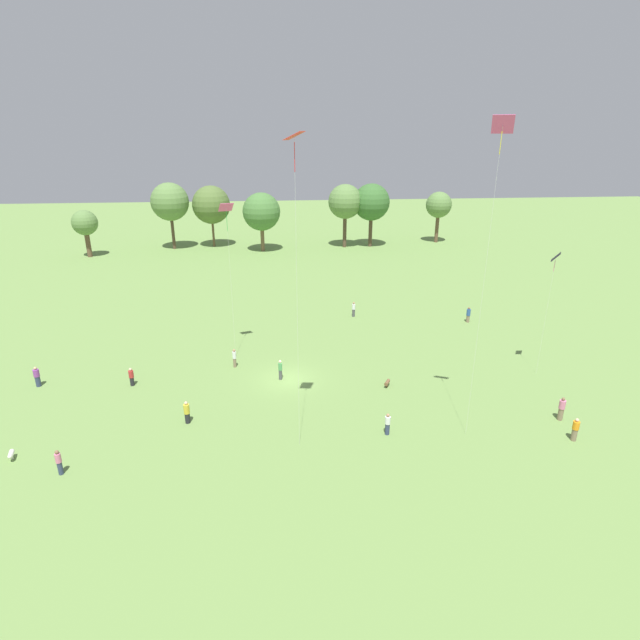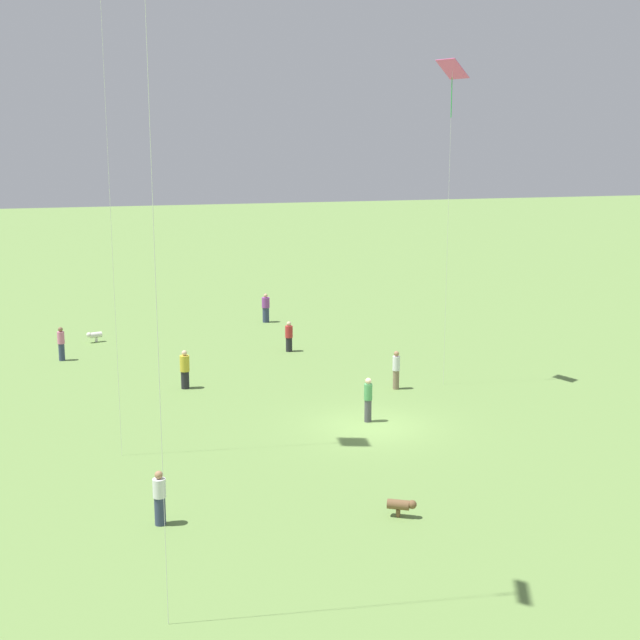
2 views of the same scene
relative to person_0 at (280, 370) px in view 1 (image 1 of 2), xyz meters
The scene contains 25 objects.
ground_plane 1.09m from the person_0, ahead, with size 240.00×240.00×0.00m, color #6B8E47.
tree_0 57.75m from the person_0, 123.12° to the left, with size 4.16×4.16×7.86m.
tree_1 56.75m from the person_0, 108.90° to the left, with size 6.63×6.63×11.71m.
tree_2 56.00m from the person_0, 101.65° to the left, with size 6.79×6.79×11.02m.
tree_3 50.22m from the person_0, 92.49° to the left, with size 6.53×6.53×10.22m.
tree_4 53.88m from the person_0, 76.13° to the left, with size 6.10×6.10×11.30m.
tree_5 55.31m from the person_0, 71.29° to the left, with size 6.57×6.57×11.35m.
tree_6 62.94m from the person_0, 60.38° to the left, with size 4.82×4.82×9.51m.
person_0 is the anchor object (origin of this frame).
person_1 11.60m from the person_0, 51.08° to the right, with size 0.48×0.48×1.64m.
person_2 12.37m from the person_0, behind, with size 0.45×0.45×1.61m.
person_3 17.92m from the person_0, 140.36° to the right, with size 0.40×0.40×1.73m.
person_4 17.17m from the person_0, 59.72° to the left, with size 0.49×0.49×1.76m.
person_5 20.14m from the person_0, behind, with size 0.61×0.61×1.77m.
person_6 22.03m from the person_0, 22.30° to the right, with size 0.63×0.63×1.84m.
person_7 24.18m from the person_0, 29.37° to the left, with size 0.57×0.57×1.76m.
person_8 22.71m from the person_0, 28.82° to the right, with size 0.61×0.61×1.72m.
person_9 4.93m from the person_0, 145.45° to the left, with size 0.44×0.44×1.75m.
person_10 9.27m from the person_0, 137.85° to the right, with size 0.60×0.60×1.75m.
kite_0 24.48m from the person_0, 36.59° to the right, with size 1.39×1.15×20.78m.
kite_1 20.32m from the person_0, 83.52° to the right, with size 1.29×1.34×19.92m.
kite_2 14.18m from the person_0, 128.82° to the left, with size 1.41×1.24×14.29m.
kite_3 24.24m from the person_0, ahead, with size 1.04×1.14×10.81m.
dog_0 20.02m from the person_0, 151.17° to the right, with size 0.49×0.86×0.59m.
dog_1 9.10m from the person_0, 13.56° to the right, with size 0.63×0.85×0.56m.
Camera 1 is at (-0.79, -38.33, 19.86)m, focal length 28.00 mm.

